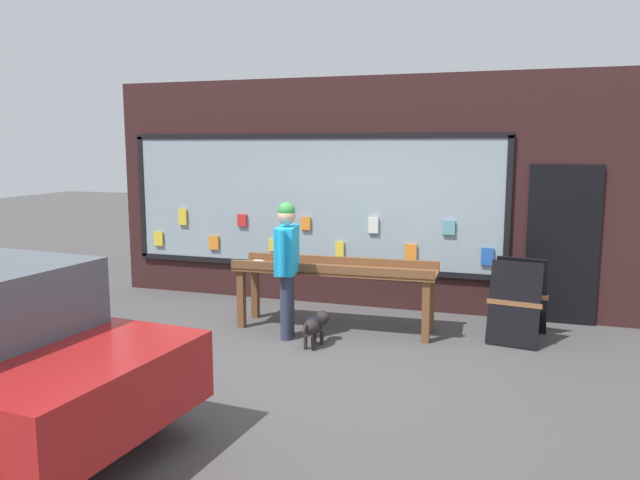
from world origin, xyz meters
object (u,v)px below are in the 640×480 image
object	(u,v)px
small_dog	(315,325)
sandwich_board_sign	(518,299)
person_browsing	(287,259)
display_table_main	(335,274)

from	to	relation	value
small_dog	sandwich_board_sign	xyz separation A→B (m)	(2.25, 1.01, 0.24)
person_browsing	small_dog	distance (m)	0.86
person_browsing	small_dog	xyz separation A→B (m)	(0.43, -0.20, -0.72)
small_dog	sandwich_board_sign	size ratio (longest dim) A/B	0.60
display_table_main	person_browsing	world-z (taller)	person_browsing
person_browsing	small_dog	bearing A→B (deg)	-123.97
small_dog	display_table_main	bearing A→B (deg)	6.25
display_table_main	person_browsing	size ratio (longest dim) A/B	1.55
person_browsing	sandwich_board_sign	world-z (taller)	person_browsing
display_table_main	sandwich_board_sign	world-z (taller)	sandwich_board_sign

